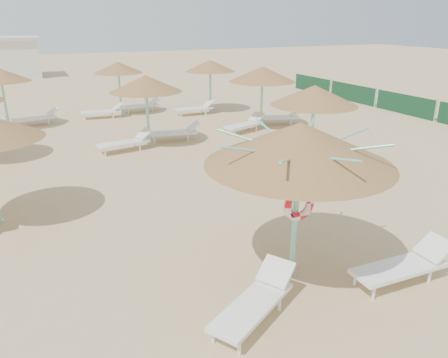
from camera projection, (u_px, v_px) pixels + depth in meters
name	position (u px, v px, depth m)	size (l,w,h in m)	color
ground	(270.00, 271.00, 8.62)	(120.00, 120.00, 0.00)	tan
main_palapa	(300.00, 144.00, 7.58)	(3.36, 3.36, 3.01)	#7BD5BC
lounger_main_a	(256.00, 300.00, 7.15)	(1.95, 1.48, 0.70)	white
lounger_main_b	(405.00, 265.00, 8.16)	(2.03, 0.66, 0.73)	white
palapa_field	(146.00, 84.00, 16.86)	(15.74, 13.91, 2.72)	#7BD5BC
windbreak_fence	(405.00, 104.00, 22.47)	(0.08, 19.84, 1.10)	#194D25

